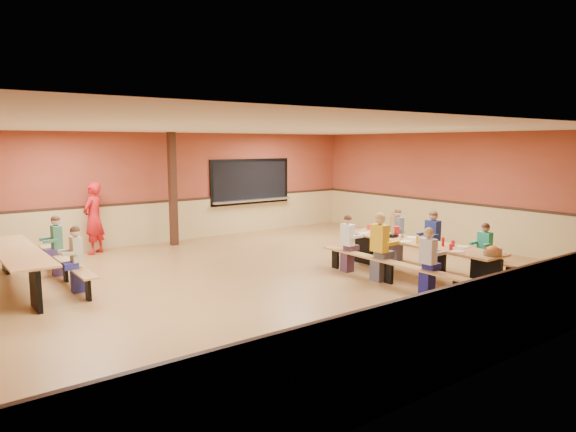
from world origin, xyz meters
TOP-DOWN VIEW (x-y plane):
  - ground at (0.00, 0.00)m, footprint 12.00×12.00m
  - room_envelope at (0.00, 0.00)m, footprint 12.04×10.04m
  - kitchen_pass_through at (2.60, 4.96)m, footprint 2.78×0.28m
  - structural_post at (-0.20, 4.40)m, footprint 0.18×0.18m
  - cafeteria_table_main at (2.35, -1.68)m, footprint 1.91×3.70m
  - cafeteria_table_second at (-4.30, 2.25)m, footprint 1.91×3.70m
  - seated_child_white_left at (1.53, -2.58)m, footprint 0.37×0.30m
  - seated_adult_yellow at (1.53, -1.41)m, footprint 0.43×0.35m
  - seated_child_grey_left at (1.53, -0.50)m, footprint 0.36×0.30m
  - seated_child_teal_right at (3.18, -2.66)m, footprint 0.34×0.28m
  - seated_child_navy_right at (3.18, -1.41)m, footprint 0.39×0.32m
  - seated_child_char_right at (3.18, -0.41)m, footprint 0.36×0.30m
  - seated_child_green_sec at (-3.47, 2.83)m, footprint 0.38×0.31m
  - seated_child_tan_sec at (-3.47, 1.35)m, footprint 0.37×0.30m
  - standing_woman at (-2.23, 4.55)m, footprint 0.77×0.74m
  - punch_pitcher at (2.42, -1.03)m, footprint 0.16×0.16m
  - chip_bowl at (2.37, -3.33)m, footprint 0.32×0.32m
  - napkin_dispenser at (2.37, -2.02)m, footprint 0.10×0.14m
  - condiment_mustard at (2.15, -1.83)m, footprint 0.06×0.06m
  - condiment_ketchup at (2.35, -2.28)m, footprint 0.06×0.06m
  - table_paddle at (2.29, -1.06)m, footprint 0.16×0.16m
  - place_settings at (2.35, -1.68)m, footprint 0.65×3.30m

SIDE VIEW (x-z plane):
  - ground at x=0.00m, z-range 0.00..0.00m
  - cafeteria_table_main at x=2.35m, z-range 0.16..0.90m
  - cafeteria_table_second at x=-4.30m, z-range 0.16..0.90m
  - seated_child_teal_right at x=3.18m, z-range 0.00..1.14m
  - seated_child_grey_left at x=1.53m, z-range 0.00..1.20m
  - seated_child_char_right at x=3.18m, z-range 0.00..1.20m
  - seated_child_white_left at x=1.53m, z-range 0.00..1.20m
  - seated_child_tan_sec at x=-3.47m, z-range 0.00..1.20m
  - seated_child_green_sec at x=-3.47m, z-range 0.00..1.23m
  - seated_child_navy_right at x=3.18m, z-range 0.00..1.26m
  - seated_adult_yellow at x=1.53m, z-range 0.00..1.34m
  - room_envelope at x=0.00m, z-range -0.82..2.20m
  - place_settings at x=2.35m, z-range 0.74..0.85m
  - napkin_dispenser at x=2.37m, z-range 0.74..0.87m
  - chip_bowl at x=2.37m, z-range 0.74..0.89m
  - condiment_mustard at x=2.15m, z-range 0.74..0.91m
  - condiment_ketchup at x=2.35m, z-range 0.74..0.91m
  - punch_pitcher at x=2.42m, z-range 0.74..0.96m
  - table_paddle at x=2.29m, z-range 0.60..1.16m
  - standing_woman at x=-2.23m, z-range 0.00..1.78m
  - kitchen_pass_through at x=2.60m, z-range 0.80..2.18m
  - structural_post at x=-0.20m, z-range 0.00..3.00m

